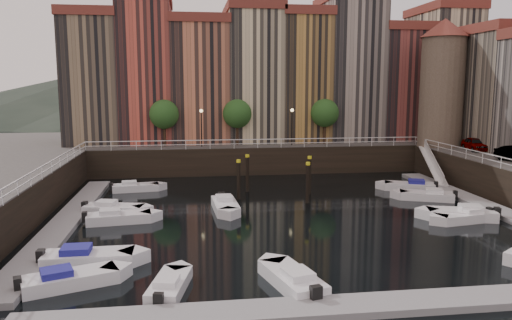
{
  "coord_description": "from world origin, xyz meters",
  "views": [
    {
      "loc": [
        -7.35,
        -37.02,
        9.92
      ],
      "look_at": [
        -1.81,
        4.0,
        3.56
      ],
      "focal_mm": 35.0,
      "sensor_mm": 36.0,
      "label": 1
    }
  ],
  "objects": [
    {
      "name": "ground",
      "position": [
        0.0,
        0.0,
        0.0
      ],
      "size": [
        200.0,
        200.0,
        0.0
      ],
      "primitive_type": "plane",
      "color": "black",
      "rests_on": "ground"
    },
    {
      "name": "quay_far",
      "position": [
        0.0,
        26.0,
        1.5
      ],
      "size": [
        80.0,
        20.0,
        3.0
      ],
      "primitive_type": "cube",
      "color": "black",
      "rests_on": "ground"
    },
    {
      "name": "dock_left",
      "position": [
        -16.2,
        -1.0,
        0.17
      ],
      "size": [
        2.0,
        28.0,
        0.35
      ],
      "primitive_type": "cube",
      "color": "gray",
      "rests_on": "ground"
    },
    {
      "name": "dock_right",
      "position": [
        16.2,
        -1.0,
        0.17
      ],
      "size": [
        2.0,
        28.0,
        0.35
      ],
      "primitive_type": "cube",
      "color": "gray",
      "rests_on": "ground"
    },
    {
      "name": "dock_near",
      "position": [
        0.0,
        -17.0,
        0.17
      ],
      "size": [
        30.0,
        2.0,
        0.35
      ],
      "primitive_type": "cube",
      "color": "gray",
      "rests_on": "ground"
    },
    {
      "name": "mountains",
      "position": [
        1.72,
        110.0,
        7.92
      ],
      "size": [
        145.0,
        100.0,
        18.0
      ],
      "color": "#2D382D",
      "rests_on": "ground"
    },
    {
      "name": "far_terrace",
      "position": [
        3.31,
        23.5,
        10.95
      ],
      "size": [
        48.7,
        10.3,
        17.5
      ],
      "color": "#7E6A50",
      "rests_on": "quay_far"
    },
    {
      "name": "corner_tower",
      "position": [
        20.0,
        14.5,
        10.19
      ],
      "size": [
        5.2,
        5.2,
        13.8
      ],
      "color": "#6B5B4C",
      "rests_on": "quay_right"
    },
    {
      "name": "promenade_trees",
      "position": [
        -1.33,
        18.2,
        6.58
      ],
      "size": [
        21.2,
        3.2,
        5.2
      ],
      "color": "black",
      "rests_on": "quay_far"
    },
    {
      "name": "street_lamps",
      "position": [
        -1.0,
        17.2,
        5.9
      ],
      "size": [
        10.36,
        0.36,
        4.18
      ],
      "color": "black",
      "rests_on": "quay_far"
    },
    {
      "name": "railings",
      "position": [
        0.0,
        4.88,
        3.79
      ],
      "size": [
        36.08,
        34.04,
        0.52
      ],
      "color": "white",
      "rests_on": "ground"
    },
    {
      "name": "gangway",
      "position": [
        17.1,
        10.0,
        1.92
      ],
      "size": [
        2.78,
        8.32,
        3.73
      ],
      "color": "white",
      "rests_on": "ground"
    },
    {
      "name": "mooring_pilings",
      "position": [
        0.11,
        5.46,
        1.65
      ],
      "size": [
        6.91,
        5.47,
        3.78
      ],
      "color": "black",
      "rests_on": "ground"
    },
    {
      "name": "boat_left_0",
      "position": [
        -13.42,
        -12.64,
        0.37
      ],
      "size": [
        4.84,
        3.22,
        1.09
      ],
      "rotation": [
        0.0,
        0.0,
        0.37
      ],
      "color": "silver",
      "rests_on": "ground"
    },
    {
      "name": "boat_left_1",
      "position": [
        -13.09,
        -9.67,
        0.4
      ],
      "size": [
        5.15,
        1.92,
        1.18
      ],
      "rotation": [
        0.0,
        0.0,
        0.01
      ],
      "color": "silver",
      "rests_on": "ground"
    },
    {
      "name": "boat_left_2",
      "position": [
        -12.6,
        -1.16,
        0.37
      ],
      "size": [
        4.87,
        2.27,
        1.1
      ],
      "rotation": [
        0.0,
        0.0,
        0.12
      ],
      "color": "silver",
      "rests_on": "ground"
    },
    {
      "name": "boat_left_3",
      "position": [
        -13.29,
        1.41,
        0.37
      ],
      "size": [
        4.9,
        2.68,
        1.1
      ],
      "rotation": [
        0.0,
        0.0,
        -0.22
      ],
      "color": "silver",
      "rests_on": "ground"
    },
    {
      "name": "boat_left_4",
      "position": [
        -12.5,
        9.61,
        0.35
      ],
      "size": [
        4.55,
        2.14,
        1.02
      ],
      "rotation": [
        0.0,
        0.0,
        0.13
      ],
      "color": "silver",
      "rests_on": "ground"
    },
    {
      "name": "boat_right_1",
      "position": [
        12.42,
        -4.28,
        0.36
      ],
      "size": [
        4.72,
        2.42,
        1.06
      ],
      "rotation": [
        0.0,
        0.0,
        3.32
      ],
      "color": "silver",
      "rests_on": "ground"
    },
    {
      "name": "boat_right_2",
      "position": [
        12.56,
        -3.68,
        0.4
      ],
      "size": [
        5.24,
        3.1,
        1.17
      ],
      "rotation": [
        0.0,
        0.0,
        2.87
      ],
      "color": "silver",
      "rests_on": "ground"
    },
    {
      "name": "boat_right_3",
      "position": [
        12.95,
        2.55,
        0.36
      ],
      "size": [
        4.76,
        3.22,
        1.08
      ],
      "rotation": [
        0.0,
        0.0,
        2.76
      ],
      "color": "silver",
      "rests_on": "ground"
    },
    {
      "name": "boat_right_4",
      "position": [
        13.2,
        6.49,
        0.37
      ],
      "size": [
        4.87,
        3.27,
        1.1
      ],
      "rotation": [
        0.0,
        0.0,
        2.77
      ],
      "color": "silver",
      "rests_on": "ground"
    },
    {
      "name": "boat_near_0",
      "position": [
        -8.45,
        -13.95,
        0.32
      ],
      "size": [
        2.25,
        4.22,
        0.95
      ],
      "rotation": [
        0.0,
        0.0,
        1.37
      ],
      "color": "silver",
      "rests_on": "ground"
    },
    {
      "name": "boat_near_1",
      "position": [
        -2.42,
        -14.15,
        0.38
      ],
      "size": [
        2.88,
        4.99,
        1.12
      ],
      "rotation": [
        0.0,
        0.0,
        1.83
      ],
      "color": "silver",
      "rests_on": "ground"
    },
    {
      "name": "car_a",
      "position": [
        21.75,
        10.31,
        3.68
      ],
      "size": [
        2.23,
        4.18,
        1.35
      ],
      "primitive_type": "imported",
      "rotation": [
        0.0,
        0.0,
        -0.16
      ],
      "color": "gray",
      "rests_on": "quay_right"
    },
    {
      "name": "boat_extra_836",
      "position": [
        -4.64,
        1.41,
        0.38
      ],
      "size": [
        2.03,
        4.99,
        1.14
      ],
      "rotation": [
        0.0,
        0.0,
        4.76
      ],
      "color": "silver",
      "rests_on": "ground"
    }
  ]
}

